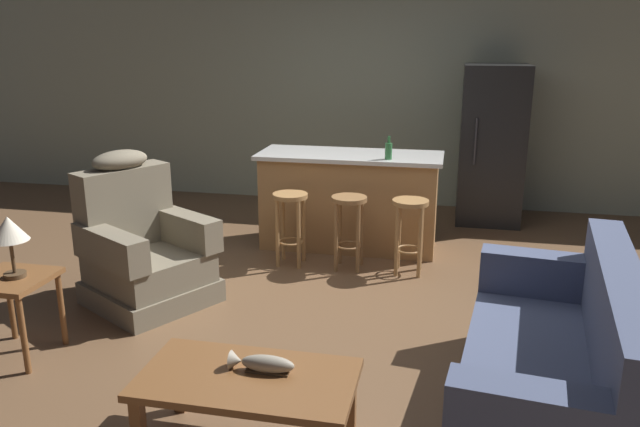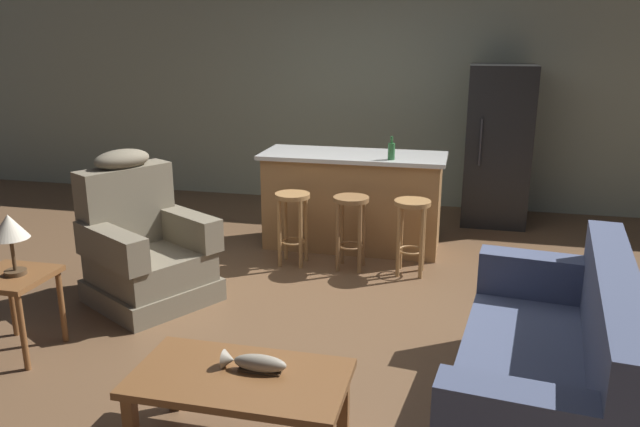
{
  "view_description": "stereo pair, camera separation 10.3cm",
  "coord_description": "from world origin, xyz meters",
  "px_view_note": "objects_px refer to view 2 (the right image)",
  "views": [
    {
      "loc": [
        0.96,
        -4.6,
        2.08
      ],
      "look_at": [
        0.01,
        -0.1,
        0.75
      ],
      "focal_mm": 35.0,
      "sensor_mm": 36.0,
      "label": 1
    },
    {
      "loc": [
        1.06,
        -4.57,
        2.08
      ],
      "look_at": [
        0.01,
        -0.1,
        0.75
      ],
      "focal_mm": 35.0,
      "sensor_mm": 36.0,
      "label": 2
    }
  ],
  "objects_px": {
    "couch": "(552,372)",
    "kitchen_island": "(353,200)",
    "table_lamp": "(9,230)",
    "recliner_near_lamp": "(144,249)",
    "end_table": "(13,288)",
    "coffee_table": "(240,385)",
    "bar_stool_middle": "(351,219)",
    "bar_stool_left": "(293,215)",
    "bar_stool_right": "(412,223)",
    "fish_figurine": "(254,363)",
    "bottle_tall_green": "(391,151)",
    "refrigerator": "(497,146)"
  },
  "relations": [
    {
      "from": "table_lamp",
      "to": "fish_figurine",
      "type": "bearing_deg",
      "value": -17.06
    },
    {
      "from": "fish_figurine",
      "to": "refrigerator",
      "type": "relative_size",
      "value": 0.19
    },
    {
      "from": "couch",
      "to": "kitchen_island",
      "type": "distance_m",
      "value": 3.19
    },
    {
      "from": "recliner_near_lamp",
      "to": "couch",
      "type": "bearing_deg",
      "value": 9.94
    },
    {
      "from": "bar_stool_right",
      "to": "bottle_tall_green",
      "type": "bearing_deg",
      "value": 120.6
    },
    {
      "from": "end_table",
      "to": "bar_stool_right",
      "type": "bearing_deg",
      "value": 40.08
    },
    {
      "from": "coffee_table",
      "to": "bar_stool_right",
      "type": "height_order",
      "value": "bar_stool_right"
    },
    {
      "from": "bar_stool_middle",
      "to": "bar_stool_right",
      "type": "distance_m",
      "value": 0.54
    },
    {
      "from": "coffee_table",
      "to": "bottle_tall_green",
      "type": "xyz_separation_m",
      "value": [
        0.37,
        3.08,
        0.67
      ]
    },
    {
      "from": "table_lamp",
      "to": "recliner_near_lamp",
      "type": "bearing_deg",
      "value": 70.15
    },
    {
      "from": "bar_stool_middle",
      "to": "bar_stool_right",
      "type": "relative_size",
      "value": 1.0
    },
    {
      "from": "coffee_table",
      "to": "table_lamp",
      "type": "relative_size",
      "value": 2.68
    },
    {
      "from": "fish_figurine",
      "to": "bar_stool_middle",
      "type": "distance_m",
      "value": 2.6
    },
    {
      "from": "recliner_near_lamp",
      "to": "refrigerator",
      "type": "height_order",
      "value": "refrigerator"
    },
    {
      "from": "kitchen_island",
      "to": "bottle_tall_green",
      "type": "xyz_separation_m",
      "value": [
        0.4,
        -0.21,
        0.55
      ]
    },
    {
      "from": "end_table",
      "to": "kitchen_island",
      "type": "relative_size",
      "value": 0.31
    },
    {
      "from": "coffee_table",
      "to": "recliner_near_lamp",
      "type": "distance_m",
      "value": 2.16
    },
    {
      "from": "coffee_table",
      "to": "bottle_tall_green",
      "type": "distance_m",
      "value": 3.18
    },
    {
      "from": "coffee_table",
      "to": "recliner_near_lamp",
      "type": "xyz_separation_m",
      "value": [
        -1.42,
        1.63,
        0.06
      ]
    },
    {
      "from": "bar_stool_middle",
      "to": "bar_stool_right",
      "type": "bearing_deg",
      "value": 0.0
    },
    {
      "from": "kitchen_island",
      "to": "refrigerator",
      "type": "xyz_separation_m",
      "value": [
        1.41,
        1.2,
        0.4
      ]
    },
    {
      "from": "bar_stool_right",
      "to": "end_table",
      "type": "bearing_deg",
      "value": -139.92
    },
    {
      "from": "kitchen_island",
      "to": "bar_stool_middle",
      "type": "xyz_separation_m",
      "value": [
        0.1,
        -0.63,
        -0.01
      ]
    },
    {
      "from": "end_table",
      "to": "bar_stool_middle",
      "type": "xyz_separation_m",
      "value": [
        1.89,
        2.05,
        0.01
      ]
    },
    {
      "from": "coffee_table",
      "to": "recliner_near_lamp",
      "type": "bearing_deg",
      "value": 130.98
    },
    {
      "from": "recliner_near_lamp",
      "to": "bottle_tall_green",
      "type": "relative_size",
      "value": 5.52
    },
    {
      "from": "bar_stool_left",
      "to": "kitchen_island",
      "type": "bearing_deg",
      "value": 54.76
    },
    {
      "from": "table_lamp",
      "to": "kitchen_island",
      "type": "distance_m",
      "value": 3.22
    },
    {
      "from": "bar_stool_left",
      "to": "bottle_tall_green",
      "type": "xyz_separation_m",
      "value": [
        0.84,
        0.42,
        0.56
      ]
    },
    {
      "from": "fish_figurine",
      "to": "bar_stool_right",
      "type": "bearing_deg",
      "value": 77.79
    },
    {
      "from": "couch",
      "to": "table_lamp",
      "type": "distance_m",
      "value": 3.39
    },
    {
      "from": "fish_figurine",
      "to": "bar_stool_left",
      "type": "xyz_separation_m",
      "value": [
        -0.53,
        2.6,
        0.01
      ]
    },
    {
      "from": "coffee_table",
      "to": "bottle_tall_green",
      "type": "relative_size",
      "value": 5.06
    },
    {
      "from": "recliner_near_lamp",
      "to": "bottle_tall_green",
      "type": "xyz_separation_m",
      "value": [
        1.79,
        1.45,
        0.61
      ]
    },
    {
      "from": "bar_stool_left",
      "to": "refrigerator",
      "type": "relative_size",
      "value": 0.39
    },
    {
      "from": "coffee_table",
      "to": "fish_figurine",
      "type": "height_order",
      "value": "fish_figurine"
    },
    {
      "from": "table_lamp",
      "to": "bottle_tall_green",
      "type": "height_order",
      "value": "bottle_tall_green"
    },
    {
      "from": "bar_stool_right",
      "to": "fish_figurine",
      "type": "bearing_deg",
      "value": -102.21
    },
    {
      "from": "coffee_table",
      "to": "kitchen_island",
      "type": "height_order",
      "value": "kitchen_island"
    },
    {
      "from": "bar_stool_middle",
      "to": "bottle_tall_green",
      "type": "distance_m",
      "value": 0.76
    },
    {
      "from": "bar_stool_left",
      "to": "refrigerator",
      "type": "xyz_separation_m",
      "value": [
        1.85,
        1.83,
        0.41
      ]
    },
    {
      "from": "couch",
      "to": "kitchen_island",
      "type": "bearing_deg",
      "value": -53.26
    },
    {
      "from": "end_table",
      "to": "bar_stool_right",
      "type": "xyz_separation_m",
      "value": [
        2.43,
        2.05,
        0.01
      ]
    },
    {
      "from": "fish_figurine",
      "to": "bar_stool_left",
      "type": "relative_size",
      "value": 0.5
    },
    {
      "from": "kitchen_island",
      "to": "couch",
      "type": "bearing_deg",
      "value": -60.08
    },
    {
      "from": "bar_stool_left",
      "to": "coffee_table",
      "type": "bearing_deg",
      "value": -80.02
    },
    {
      "from": "kitchen_island",
      "to": "recliner_near_lamp",
      "type": "bearing_deg",
      "value": -129.97
    },
    {
      "from": "fish_figurine",
      "to": "bar_stool_right",
      "type": "height_order",
      "value": "bar_stool_right"
    },
    {
      "from": "couch",
      "to": "bar_stool_right",
      "type": "height_order",
      "value": "couch"
    },
    {
      "from": "recliner_near_lamp",
      "to": "end_table",
      "type": "relative_size",
      "value": 2.14
    }
  ]
}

